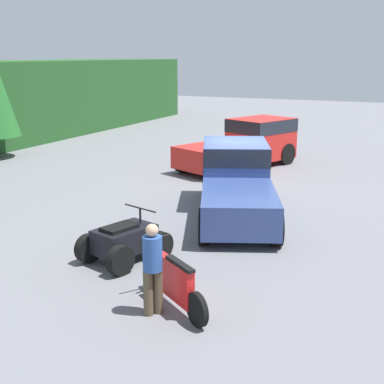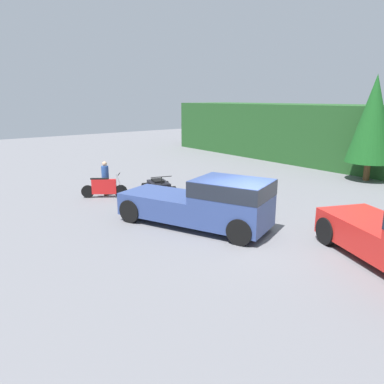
{
  "view_description": "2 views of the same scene",
  "coord_description": "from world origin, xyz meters",
  "px_view_note": "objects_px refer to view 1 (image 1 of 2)",
  "views": [
    {
      "loc": [
        -16.45,
        -5.79,
        4.61
      ],
      "look_at": [
        -3.52,
        0.11,
        0.95
      ],
      "focal_mm": 50.0,
      "sensor_mm": 36.0,
      "label": 1
    },
    {
      "loc": [
        8.49,
        -9.13,
        4.79
      ],
      "look_at": [
        -3.52,
        0.11,
        0.95
      ],
      "focal_mm": 35.0,
      "sensor_mm": 36.0,
      "label": 2
    }
  ],
  "objects_px": {
    "pickup_truck_red": "(247,142)",
    "pickup_truck_second": "(236,178)",
    "quad_atv": "(124,242)",
    "dirt_bike": "(175,284)",
    "rider_person": "(153,266)"
  },
  "relations": [
    {
      "from": "pickup_truck_red",
      "to": "rider_person",
      "type": "bearing_deg",
      "value": -145.28
    },
    {
      "from": "pickup_truck_red",
      "to": "rider_person",
      "type": "xyz_separation_m",
      "value": [
        -13.43,
        -2.81,
        -0.1
      ]
    },
    {
      "from": "pickup_truck_red",
      "to": "pickup_truck_second",
      "type": "distance_m",
      "value": 6.81
    },
    {
      "from": "pickup_truck_red",
      "to": "pickup_truck_second",
      "type": "bearing_deg",
      "value": -140.91
    },
    {
      "from": "pickup_truck_second",
      "to": "rider_person",
      "type": "height_order",
      "value": "pickup_truck_second"
    },
    {
      "from": "pickup_truck_second",
      "to": "rider_person",
      "type": "bearing_deg",
      "value": 165.37
    },
    {
      "from": "pickup_truck_second",
      "to": "quad_atv",
      "type": "xyz_separation_m",
      "value": [
        -4.87,
        0.94,
        -0.57
      ]
    },
    {
      "from": "pickup_truck_second",
      "to": "rider_person",
      "type": "relative_size",
      "value": 3.57
    },
    {
      "from": "dirt_bike",
      "to": "rider_person",
      "type": "bearing_deg",
      "value": 90.42
    },
    {
      "from": "pickup_truck_second",
      "to": "quad_atv",
      "type": "height_order",
      "value": "pickup_truck_second"
    },
    {
      "from": "pickup_truck_red",
      "to": "dirt_bike",
      "type": "relative_size",
      "value": 3.13
    },
    {
      "from": "pickup_truck_red",
      "to": "quad_atv",
      "type": "xyz_separation_m",
      "value": [
        -11.41,
        -0.96,
        -0.57
      ]
    },
    {
      "from": "dirt_bike",
      "to": "quad_atv",
      "type": "distance_m",
      "value": 2.68
    },
    {
      "from": "rider_person",
      "to": "pickup_truck_second",
      "type": "bearing_deg",
      "value": -44.09
    },
    {
      "from": "dirt_bike",
      "to": "rider_person",
      "type": "distance_m",
      "value": 0.63
    }
  ]
}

